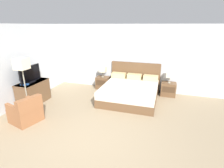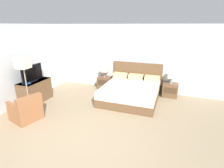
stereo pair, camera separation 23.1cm
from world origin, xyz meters
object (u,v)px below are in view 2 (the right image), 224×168
at_px(dresser, 35,91).
at_px(floor_lamp, 23,66).
at_px(table_lamp_left, 105,69).
at_px(tv, 32,73).
at_px(nightstand_right, 170,90).
at_px(table_lamp_right, 172,75).
at_px(nightstand_left, 105,83).
at_px(armchair_by_window, 26,110).
at_px(bed, 131,91).
at_px(book_red_cover, 26,83).

xyz_separation_m(dresser, floor_lamp, (0.25, -0.56, 1.01)).
relative_size(table_lamp_left, tv, 0.49).
bearing_deg(nightstand_right, floor_lamp, -147.73).
xyz_separation_m(nightstand_right, table_lamp_right, (0.00, 0.00, 0.57)).
xyz_separation_m(table_lamp_right, floor_lamp, (-4.12, -2.60, 0.57)).
relative_size(table_lamp_left, dresser, 0.39).
height_order(nightstand_left, armchair_by_window, armchair_by_window).
distance_m(table_lamp_right, dresser, 4.84).
xyz_separation_m(dresser, tv, (0.00, -0.02, 0.63)).
bearing_deg(dresser, armchair_by_window, -58.40).
relative_size(armchair_by_window, floor_lamp, 0.51).
bearing_deg(armchair_by_window, nightstand_left, 70.90).
bearing_deg(table_lamp_right, bed, -150.48).
relative_size(table_lamp_left, floor_lamp, 0.26).
relative_size(table_lamp_right, dresser, 0.39).
height_order(book_red_cover, armchair_by_window, book_red_cover).
bearing_deg(table_lamp_right, floor_lamp, -147.72).
height_order(dresser, tv, tv).
bearing_deg(bed, armchair_by_window, -134.99).
distance_m(nightstand_right, table_lamp_left, 2.67).
bearing_deg(dresser, book_red_cover, -88.37).
bearing_deg(dresser, table_lamp_left, 49.28).
bearing_deg(nightstand_left, table_lamp_right, 0.03).
bearing_deg(book_red_cover, armchair_by_window, -49.15).
height_order(bed, nightstand_right, bed).
bearing_deg(bed, floor_lamp, -146.49).
relative_size(nightstand_right, table_lamp_right, 1.26).
height_order(nightstand_left, table_lamp_right, table_lamp_right).
distance_m(nightstand_left, floor_lamp, 3.21).
bearing_deg(table_lamp_left, bed, -29.52).
xyz_separation_m(bed, nightstand_right, (1.31, 0.74, -0.04)).
bearing_deg(table_lamp_left, book_red_cover, -126.44).
relative_size(nightstand_left, table_lamp_left, 1.26).
bearing_deg(nightstand_left, floor_lamp, -120.05).
height_order(bed, nightstand_left, bed).
bearing_deg(table_lamp_left, table_lamp_right, 0.00).
relative_size(bed, book_red_cover, 9.08).
height_order(tv, book_red_cover, tv).
xyz_separation_m(nightstand_right, tv, (-4.36, -2.06, 0.76)).
height_order(dresser, floor_lamp, floor_lamp).
distance_m(bed, dresser, 3.33).
xyz_separation_m(table_lamp_left, armchair_by_window, (-1.08, -3.13, -0.53)).
distance_m(dresser, tv, 0.63).
relative_size(table_lamp_right, armchair_by_window, 0.50).
bearing_deg(table_lamp_left, floor_lamp, -120.04).
xyz_separation_m(bed, nightstand_left, (-1.31, 0.74, -0.04)).
bearing_deg(floor_lamp, nightstand_left, 59.95).
bearing_deg(nightstand_left, bed, -29.47).
height_order(table_lamp_right, dresser, table_lamp_right).
bearing_deg(floor_lamp, table_lamp_right, 32.28).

